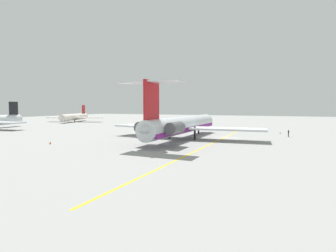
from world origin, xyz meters
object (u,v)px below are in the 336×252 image
safety_cone_wingtip (50,143)px  safety_cone_nose (280,133)px  ground_crew_near_tail (289,132)px  airliner_mid_right (74,117)px  main_jetliner (182,125)px  ground_crew_near_nose (136,126)px

safety_cone_wingtip → safety_cone_nose: bearing=-46.5°
safety_cone_wingtip → ground_crew_near_tail: bearing=-53.4°
airliner_mid_right → safety_cone_nose: (-20.59, -91.96, -2.13)m
main_jetliner → safety_cone_nose: main_jetliner is taller
airliner_mid_right → ground_crew_near_tail: size_ratio=14.64×
airliner_mid_right → ground_crew_near_tail: 97.90m
main_jetliner → safety_cone_wingtip: bearing=131.1°
ground_crew_near_nose → safety_cone_nose: (4.35, -43.06, -0.85)m
ground_crew_near_nose → safety_cone_wingtip: ground_crew_near_nose is taller
airliner_mid_right → ground_crew_near_nose: 54.90m
airliner_mid_right → safety_cone_wingtip: 78.41m
airliner_mid_right → ground_crew_near_tail: airliner_mid_right is taller
ground_crew_near_tail → safety_cone_nose: size_ratio=3.33×
ground_crew_near_nose → airliner_mid_right: bearing=125.5°
main_jetliner → airliner_mid_right: size_ratio=1.54×
main_jetliner → ground_crew_near_tail: (14.69, -22.51, -2.14)m
ground_crew_near_nose → ground_crew_near_tail: size_ratio=0.97×
airliner_mid_right → main_jetliner: bearing=40.5°
ground_crew_near_tail → safety_cone_wingtip: (-32.59, 43.83, -0.88)m
airliner_mid_right → safety_cone_nose: bearing=58.6°
main_jetliner → ground_crew_near_tail: 26.96m
safety_cone_nose → safety_cone_wingtip: 57.76m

